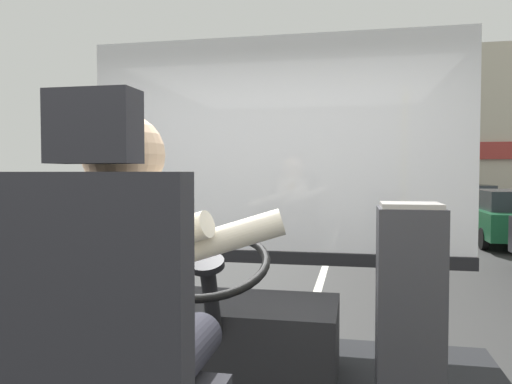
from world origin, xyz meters
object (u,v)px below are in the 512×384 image
Objects in this scene: steering_console at (229,336)px; parked_car_green at (512,216)px; bus_driver at (134,293)px; driver_seat at (116,373)px; parked_car_white at (463,202)px; fare_box at (409,315)px; parked_car_silver at (432,196)px.

steering_console is 0.28× the size of parked_car_green.
parked_car_green is (4.31, 11.41, -0.69)m from bus_driver.
driver_seat is 17.69m from parked_car_white.
driver_seat is 1.25m from fare_box.
parked_car_white is (0.02, 5.62, -0.00)m from parked_car_green.
parked_car_white is (4.33, 15.92, -0.20)m from steering_console.
steering_console reaches higher than parked_car_silver.
steering_console is at bearing 90.00° from driver_seat.
parked_car_silver is at bearing 93.95° from parked_car_white.
fare_box is at bearing -102.10° from parked_car_white.
driver_seat is at bearing -104.19° from parked_car_white.
parked_car_white reaches higher than parked_car_silver.
steering_console is (-0.00, 1.10, -0.49)m from bus_driver.
fare_box is 11.17m from parked_car_green.
bus_driver reaches higher than parked_car_green.
driver_seat is at bearing -90.00° from steering_console.
bus_driver reaches higher than fare_box.
steering_console is 0.26× the size of parked_car_silver.
bus_driver is 0.88× the size of fare_box.
driver_seat is 22.35m from parked_car_silver.
fare_box is at bearing 43.00° from bus_driver.
bus_driver reaches higher than parked_car_silver.
driver_seat is at bearing -100.31° from parked_car_silver.
fare_box is (0.85, -0.31, 0.24)m from steering_console.
parked_car_green is 5.62m from parked_car_white.
fare_box is (0.85, 0.91, -0.06)m from driver_seat.
steering_console is 0.27× the size of parked_car_white.
parked_car_white is at bearing -86.05° from parked_car_silver.
driver_seat is 1.54× the size of bus_driver.
bus_driver is at bearing 90.00° from driver_seat.
fare_box reaches higher than parked_car_white.
driver_seat reaches higher than fare_box.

